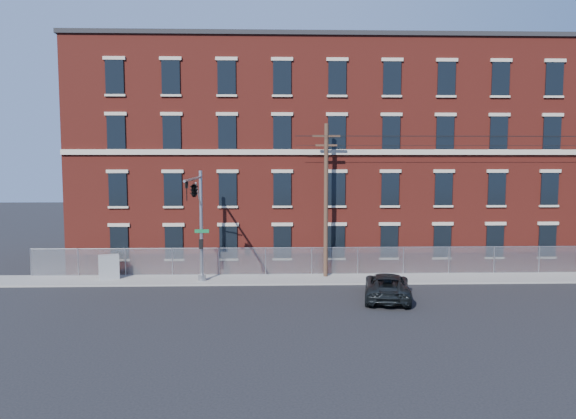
# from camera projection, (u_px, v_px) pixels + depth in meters

# --- Properties ---
(ground) EXTENTS (140.00, 140.00, 0.00)m
(ground) POSITION_uv_depth(u_px,v_px,m) (300.00, 300.00, 30.77)
(ground) COLOR black
(ground) RESTS_ON ground
(sidewalk) EXTENTS (65.00, 3.00, 0.12)m
(sidewalk) POSITION_uv_depth(u_px,v_px,m) (478.00, 278.00, 36.11)
(sidewalk) COLOR gray
(sidewalk) RESTS_ON ground
(mill_building) EXTENTS (55.30, 14.32, 16.30)m
(mill_building) POSITION_uv_depth(u_px,v_px,m) (440.00, 155.00, 44.25)
(mill_building) COLOR maroon
(mill_building) RESTS_ON ground
(chain_link_fence) EXTENTS (59.06, 0.06, 1.85)m
(chain_link_fence) POSITION_uv_depth(u_px,v_px,m) (471.00, 259.00, 37.31)
(chain_link_fence) COLOR #A5A8AD
(chain_link_fence) RESTS_ON ground
(traffic_signal_mast) EXTENTS (0.90, 6.75, 7.00)m
(traffic_signal_mast) POSITION_uv_depth(u_px,v_px,m) (196.00, 201.00, 32.25)
(traffic_signal_mast) COLOR #9EA0A5
(traffic_signal_mast) RESTS_ON ground
(utility_pole_near) EXTENTS (1.80, 0.28, 10.00)m
(utility_pole_near) POSITION_uv_depth(u_px,v_px,m) (326.00, 197.00, 35.91)
(utility_pole_near) COLOR #442D22
(utility_pole_near) RESTS_ON ground
(pickup_truck) EXTENTS (3.35, 5.63, 1.47)m
(pickup_truck) POSITION_uv_depth(u_px,v_px,m) (387.00, 286.00, 30.87)
(pickup_truck) COLOR black
(pickup_truck) RESTS_ON ground
(utility_cabinet) EXTENTS (1.39, 1.01, 1.57)m
(utility_cabinet) POSITION_uv_depth(u_px,v_px,m) (109.00, 267.00, 35.48)
(utility_cabinet) COLOR gray
(utility_cabinet) RESTS_ON sidewalk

